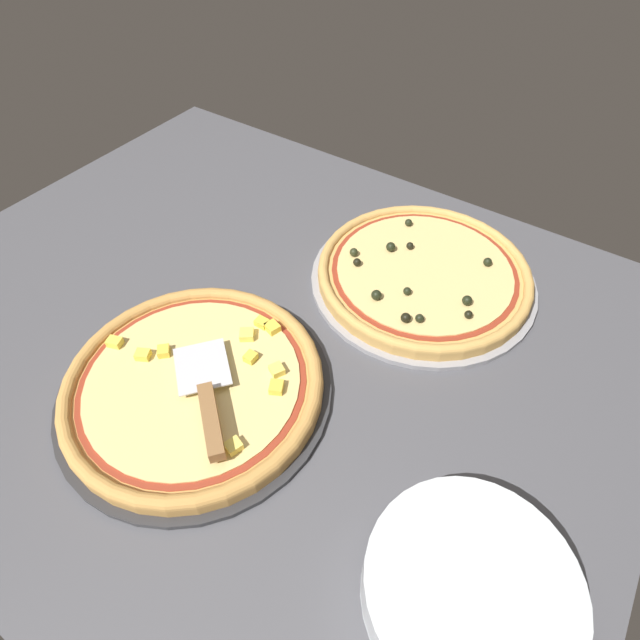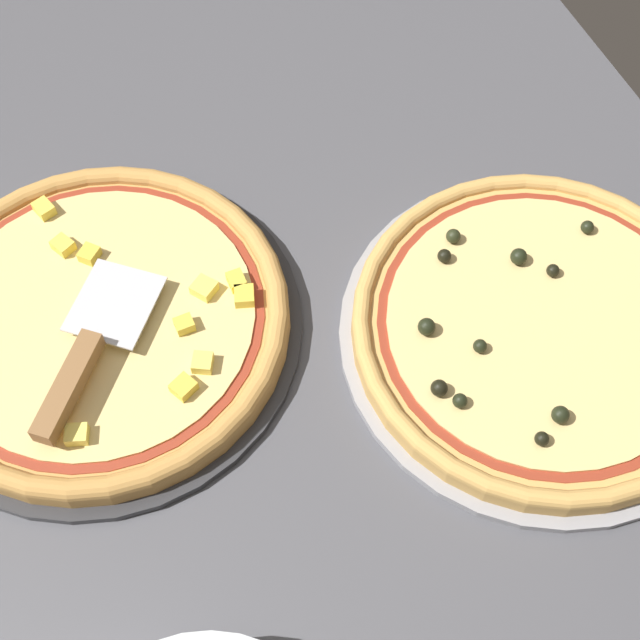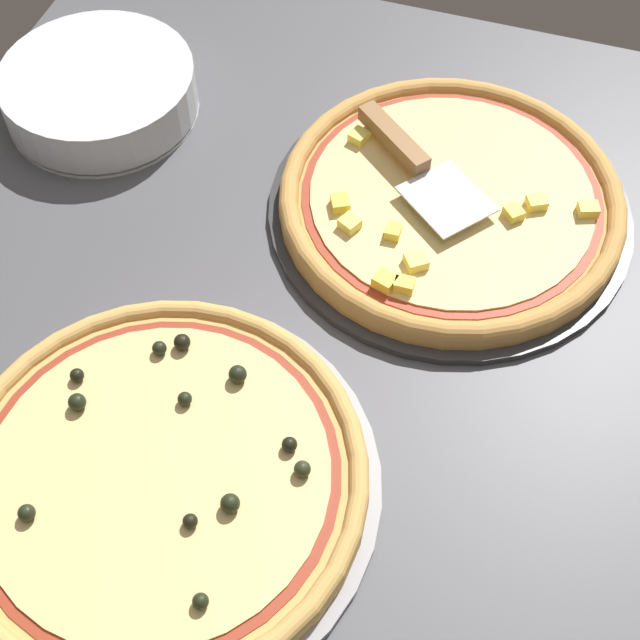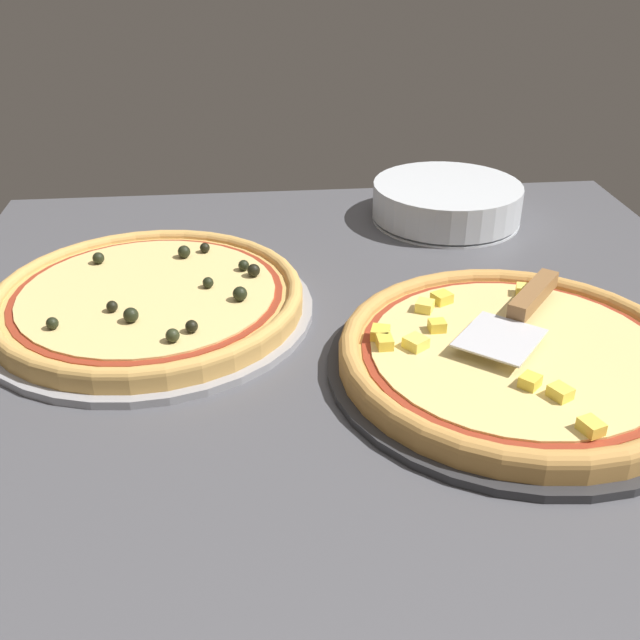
# 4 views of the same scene
# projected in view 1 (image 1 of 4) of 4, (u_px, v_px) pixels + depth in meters

# --- Properties ---
(ground_plane) EXTENTS (1.33, 1.09, 0.04)m
(ground_plane) POSITION_uv_depth(u_px,v_px,m) (254.00, 323.00, 0.91)
(ground_plane) COLOR #4C4C51
(pizza_pan_front) EXTENTS (0.43, 0.43, 0.01)m
(pizza_pan_front) POSITION_uv_depth(u_px,v_px,m) (196.00, 390.00, 0.78)
(pizza_pan_front) COLOR #2D2D30
(pizza_pan_front) RESTS_ON ground_plane
(pizza_front) EXTENTS (0.40, 0.40, 0.03)m
(pizza_front) POSITION_uv_depth(u_px,v_px,m) (194.00, 383.00, 0.77)
(pizza_front) COLOR #C68E47
(pizza_front) RESTS_ON pizza_pan_front
(pizza_pan_back) EXTENTS (0.42, 0.42, 0.01)m
(pizza_pan_back) POSITION_uv_depth(u_px,v_px,m) (422.00, 280.00, 0.95)
(pizza_pan_back) COLOR #939399
(pizza_pan_back) RESTS_ON ground_plane
(pizza_back) EXTENTS (0.40, 0.40, 0.04)m
(pizza_back) POSITION_uv_depth(u_px,v_px,m) (424.00, 272.00, 0.94)
(pizza_back) COLOR tan
(pizza_back) RESTS_ON pizza_pan_back
(serving_spatula) EXTENTS (0.19, 0.17, 0.02)m
(serving_spatula) POSITION_uv_depth(u_px,v_px,m) (209.00, 406.00, 0.71)
(serving_spatula) COLOR silver
(serving_spatula) RESTS_ON pizza_front
(plate_stack) EXTENTS (0.25, 0.25, 0.06)m
(plate_stack) POSITION_uv_depth(u_px,v_px,m) (469.00, 590.00, 0.57)
(plate_stack) COLOR silver
(plate_stack) RESTS_ON ground_plane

